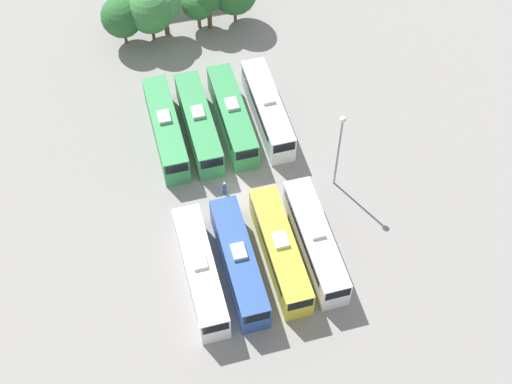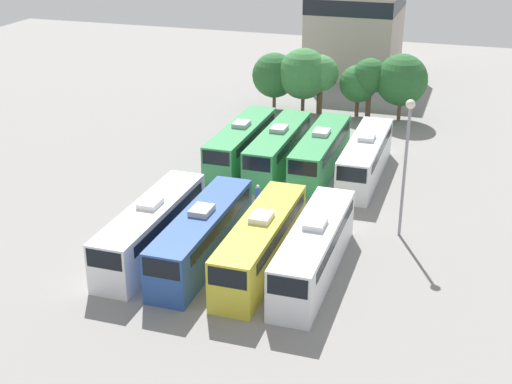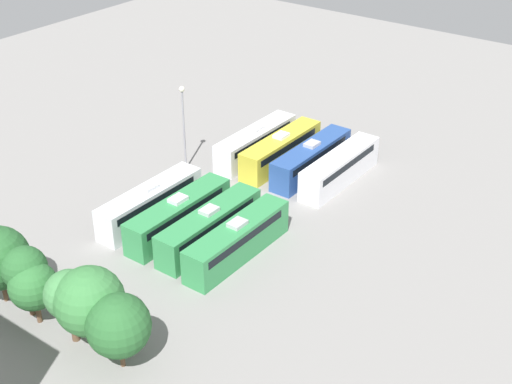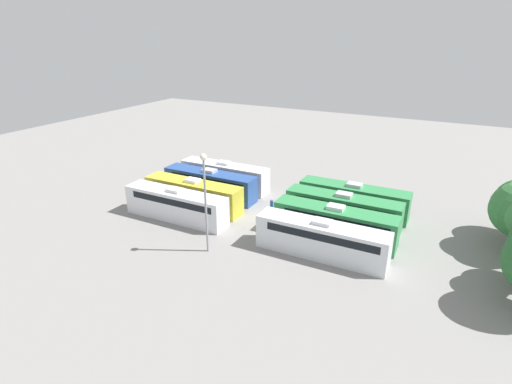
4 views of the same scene
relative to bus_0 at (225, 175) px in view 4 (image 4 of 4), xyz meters
The scene contains 11 objects.
ground_plane 9.98m from the bus_0, 57.34° to the left, with size 126.53×126.53×0.00m, color gray.
bus_0 is the anchor object (origin of this frame).
bus_1 3.43m from the bus_0, ahead, with size 2.52×11.92×3.53m.
bus_2 7.19m from the bus_0, ahead, with size 2.52×11.92×3.53m.
bus_3 10.46m from the bus_0, ahead, with size 2.52×11.92×3.53m.
bus_4 16.83m from the bus_0, 89.35° to the left, with size 2.52×11.92×3.53m.
bus_5 16.96m from the bus_0, 78.09° to the left, with size 2.52×11.92×3.53m.
bus_6 18.18m from the bus_0, 67.39° to the left, with size 2.52×11.92×3.53m.
bus_7 19.79m from the bus_0, 57.47° to the left, with size 2.52×11.92×3.53m.
worker_person 9.73m from the bus_0, 64.15° to the left, with size 0.36×0.36×1.66m.
light_pole 16.92m from the bus_0, 26.03° to the left, with size 0.60×0.60×9.36m.
Camera 4 is at (35.97, 17.72, 18.78)m, focal length 28.00 mm.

